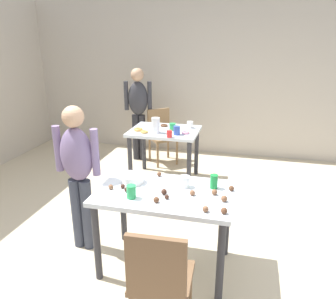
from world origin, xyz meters
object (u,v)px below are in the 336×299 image
at_px(chair_far_table, 161,133).
at_px(chair_near_table, 160,278).
at_px(person_girl_near, 78,168).
at_px(person_adult_far, 138,106).
at_px(dining_table_near, 165,203).
at_px(soda_can, 214,182).
at_px(mixing_bowl, 133,179).
at_px(pitcher_far, 156,125).
at_px(dining_table_far, 165,138).

bearing_deg(chair_far_table, chair_near_table, -74.97).
relative_size(person_girl_near, person_adult_far, 0.94).
height_order(dining_table_near, soda_can, soda_can).
bearing_deg(person_adult_far, chair_near_table, -68.98).
distance_m(mixing_bowl, soda_can, 0.72).
relative_size(person_adult_far, soda_can, 12.43).
relative_size(chair_far_table, mixing_bowl, 4.47).
xyz_separation_m(dining_table_near, pitcher_far, (-0.57, 1.68, 0.21)).
xyz_separation_m(mixing_bowl, pitcher_far, (-0.24, 1.59, 0.07)).
distance_m(dining_table_near, person_girl_near, 0.88).
height_order(dining_table_far, chair_near_table, chair_near_table).
bearing_deg(dining_table_near, chair_near_table, -78.20).
bearing_deg(dining_table_near, pitcher_far, 108.61).
distance_m(soda_can, pitcher_far, 1.80).
height_order(dining_table_near, person_adult_far, person_adult_far).
bearing_deg(person_adult_far, person_girl_near, -83.93).
relative_size(dining_table_near, person_girl_near, 0.81).
height_order(person_adult_far, soda_can, person_adult_far).
height_order(dining_table_near, mixing_bowl, mixing_bowl).
height_order(chair_far_table, pitcher_far, pitcher_far).
xyz_separation_m(soda_can, pitcher_far, (-0.96, 1.53, 0.04)).
height_order(chair_far_table, person_adult_far, person_adult_far).
bearing_deg(soda_can, chair_far_table, 115.02).
xyz_separation_m(chair_near_table, chair_far_table, (-0.88, 3.29, 0.00)).
xyz_separation_m(dining_table_near, soda_can, (0.39, 0.16, 0.17)).
distance_m(dining_table_far, chair_far_table, 0.76).
bearing_deg(mixing_bowl, person_girl_near, -179.67).
bearing_deg(mixing_bowl, soda_can, 4.87).
bearing_deg(dining_table_near, dining_table_far, 104.76).
bearing_deg(chair_far_table, soda_can, -64.98).
xyz_separation_m(chair_far_table, mixing_bowl, (0.41, -2.46, 0.29)).
bearing_deg(chair_near_table, dining_table_near, 101.80).
distance_m(person_girl_near, pitcher_far, 1.62).
distance_m(chair_near_table, pitcher_far, 2.55).
distance_m(person_girl_near, person_adult_far, 2.49).
height_order(chair_near_table, mixing_bowl, chair_near_table).
xyz_separation_m(person_girl_near, soda_can, (1.24, 0.06, -0.03)).
relative_size(dining_table_far, pitcher_far, 4.57).
height_order(chair_near_table, pitcher_far, pitcher_far).
xyz_separation_m(dining_table_far, person_girl_near, (-0.37, -1.76, 0.21)).
bearing_deg(person_adult_far, mixing_bowl, -72.21).
height_order(dining_table_far, chair_far_table, chair_far_table).
distance_m(chair_far_table, person_adult_far, 0.56).
distance_m(person_adult_far, mixing_bowl, 2.60).
height_order(dining_table_far, person_adult_far, person_adult_far).
distance_m(chair_far_table, person_girl_near, 2.49).
height_order(soda_can, pitcher_far, pitcher_far).
xyz_separation_m(chair_far_table, pitcher_far, (0.16, -0.87, 0.36)).
bearing_deg(mixing_bowl, person_adult_far, 107.79).
bearing_deg(dining_table_near, chair_far_table, 105.94).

